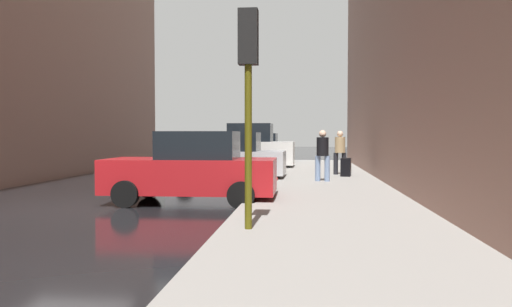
{
  "coord_description": "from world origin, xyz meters",
  "views": [
    {
      "loc": [
        5.43,
        -10.77,
        1.71
      ],
      "look_at": [
        3.65,
        7.35,
        1.02
      ],
      "focal_mm": 35.0,
      "sensor_mm": 36.0,
      "label": 1
    }
  ],
  "objects_px": {
    "parked_white_van": "(247,149)",
    "traffic_light": "(248,70)",
    "parked_silver_sedan": "(229,158)",
    "fire_hydrant": "(270,177)",
    "parked_blue_sedan": "(258,149)",
    "pedestrian_in_tan_coat": "(340,150)",
    "pedestrian_in_jeans": "(323,153)",
    "rolling_suitcase": "(346,167)",
    "parked_red_hatchback": "(193,169)"
  },
  "relations": [
    {
      "from": "pedestrian_in_tan_coat",
      "to": "rolling_suitcase",
      "type": "distance_m",
      "value": 1.02
    },
    {
      "from": "parked_white_van",
      "to": "traffic_light",
      "type": "xyz_separation_m",
      "value": [
        1.85,
        -15.91,
        1.73
      ]
    },
    {
      "from": "rolling_suitcase",
      "to": "parked_white_van",
      "type": "bearing_deg",
      "value": 129.91
    },
    {
      "from": "fire_hydrant",
      "to": "parked_white_van",
      "type": "bearing_deg",
      "value": 100.22
    },
    {
      "from": "parked_silver_sedan",
      "to": "rolling_suitcase",
      "type": "distance_m",
      "value": 4.4
    },
    {
      "from": "parked_red_hatchback",
      "to": "parked_blue_sedan",
      "type": "bearing_deg",
      "value": 90.0
    },
    {
      "from": "parked_red_hatchback",
      "to": "traffic_light",
      "type": "relative_size",
      "value": 1.17
    },
    {
      "from": "parked_white_van",
      "to": "rolling_suitcase",
      "type": "xyz_separation_m",
      "value": [
        4.32,
        -5.16,
        -0.54
      ]
    },
    {
      "from": "parked_white_van",
      "to": "parked_blue_sedan",
      "type": "bearing_deg",
      "value": 90.0
    },
    {
      "from": "parked_silver_sedan",
      "to": "pedestrian_in_jeans",
      "type": "xyz_separation_m",
      "value": [
        3.37,
        -1.34,
        0.26
      ]
    },
    {
      "from": "parked_white_van",
      "to": "pedestrian_in_jeans",
      "type": "height_order",
      "value": "parked_white_van"
    },
    {
      "from": "fire_hydrant",
      "to": "traffic_light",
      "type": "xyz_separation_m",
      "value": [
        0.05,
        -5.9,
        2.26
      ]
    },
    {
      "from": "parked_blue_sedan",
      "to": "fire_hydrant",
      "type": "xyz_separation_m",
      "value": [
        1.8,
        -15.8,
        -0.35
      ]
    },
    {
      "from": "parked_blue_sedan",
      "to": "traffic_light",
      "type": "bearing_deg",
      "value": -85.12
    },
    {
      "from": "parked_silver_sedan",
      "to": "fire_hydrant",
      "type": "relative_size",
      "value": 6.02
    },
    {
      "from": "parked_white_van",
      "to": "traffic_light",
      "type": "bearing_deg",
      "value": -83.35
    },
    {
      "from": "traffic_light",
      "to": "pedestrian_in_jeans",
      "type": "height_order",
      "value": "traffic_light"
    },
    {
      "from": "parked_blue_sedan",
      "to": "pedestrian_in_jeans",
      "type": "relative_size",
      "value": 2.49
    },
    {
      "from": "parked_blue_sedan",
      "to": "traffic_light",
      "type": "xyz_separation_m",
      "value": [
        1.85,
        -21.7,
        1.91
      ]
    },
    {
      "from": "parked_silver_sedan",
      "to": "pedestrian_in_tan_coat",
      "type": "relative_size",
      "value": 2.48
    },
    {
      "from": "parked_silver_sedan",
      "to": "traffic_light",
      "type": "bearing_deg",
      "value": -79.46
    },
    {
      "from": "pedestrian_in_jeans",
      "to": "pedestrian_in_tan_coat",
      "type": "bearing_deg",
      "value": 75.06
    },
    {
      "from": "parked_red_hatchback",
      "to": "pedestrian_in_jeans",
      "type": "height_order",
      "value": "pedestrian_in_jeans"
    },
    {
      "from": "parked_white_van",
      "to": "traffic_light",
      "type": "relative_size",
      "value": 1.29
    },
    {
      "from": "parked_silver_sedan",
      "to": "traffic_light",
      "type": "distance_m",
      "value": 10.31
    },
    {
      "from": "parked_red_hatchback",
      "to": "parked_white_van",
      "type": "bearing_deg",
      "value": 90.0
    },
    {
      "from": "parked_white_van",
      "to": "fire_hydrant",
      "type": "relative_size",
      "value": 6.59
    },
    {
      "from": "rolling_suitcase",
      "to": "pedestrian_in_tan_coat",
      "type": "bearing_deg",
      "value": 101.85
    },
    {
      "from": "parked_silver_sedan",
      "to": "pedestrian_in_tan_coat",
      "type": "distance_m",
      "value": 4.45
    },
    {
      "from": "parked_white_van",
      "to": "parked_blue_sedan",
      "type": "relative_size",
      "value": 1.09
    },
    {
      "from": "pedestrian_in_tan_coat",
      "to": "pedestrian_in_jeans",
      "type": "relative_size",
      "value": 1.0
    },
    {
      "from": "traffic_light",
      "to": "rolling_suitcase",
      "type": "relative_size",
      "value": 3.46
    },
    {
      "from": "parked_silver_sedan",
      "to": "pedestrian_in_tan_coat",
      "type": "bearing_deg",
      "value": 20.89
    },
    {
      "from": "traffic_light",
      "to": "pedestrian_in_jeans",
      "type": "relative_size",
      "value": 2.11
    },
    {
      "from": "parked_silver_sedan",
      "to": "rolling_suitcase",
      "type": "height_order",
      "value": "parked_silver_sedan"
    },
    {
      "from": "fire_hydrant",
      "to": "rolling_suitcase",
      "type": "distance_m",
      "value": 5.46
    },
    {
      "from": "parked_silver_sedan",
      "to": "traffic_light",
      "type": "height_order",
      "value": "traffic_light"
    },
    {
      "from": "parked_red_hatchback",
      "to": "pedestrian_in_jeans",
      "type": "xyz_separation_m",
      "value": [
        3.37,
        4.58,
        0.26
      ]
    },
    {
      "from": "fire_hydrant",
      "to": "parked_silver_sedan",
      "type": "bearing_deg",
      "value": 113.96
    },
    {
      "from": "parked_white_van",
      "to": "fire_hydrant",
      "type": "bearing_deg",
      "value": -79.78
    },
    {
      "from": "traffic_light",
      "to": "parked_white_van",
      "type": "bearing_deg",
      "value": 96.65
    },
    {
      "from": "fire_hydrant",
      "to": "rolling_suitcase",
      "type": "xyz_separation_m",
      "value": [
        2.51,
        4.85,
        -0.01
      ]
    },
    {
      "from": "parked_silver_sedan",
      "to": "pedestrian_in_jeans",
      "type": "bearing_deg",
      "value": -21.64
    },
    {
      "from": "parked_silver_sedan",
      "to": "fire_hydrant",
      "type": "distance_m",
      "value": 4.46
    },
    {
      "from": "parked_white_van",
      "to": "parked_blue_sedan",
      "type": "height_order",
      "value": "parked_white_van"
    },
    {
      "from": "parked_blue_sedan",
      "to": "pedestrian_in_jeans",
      "type": "height_order",
      "value": "pedestrian_in_jeans"
    },
    {
      "from": "traffic_light",
      "to": "pedestrian_in_tan_coat",
      "type": "height_order",
      "value": "traffic_light"
    },
    {
      "from": "fire_hydrant",
      "to": "pedestrian_in_tan_coat",
      "type": "height_order",
      "value": "pedestrian_in_tan_coat"
    },
    {
      "from": "parked_white_van",
      "to": "parked_silver_sedan",
      "type": "bearing_deg",
      "value": -90.0
    },
    {
      "from": "fire_hydrant",
      "to": "traffic_light",
      "type": "height_order",
      "value": "traffic_light"
    }
  ]
}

